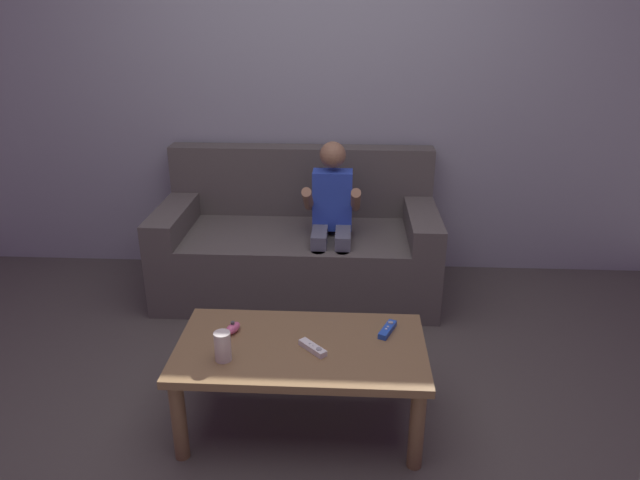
# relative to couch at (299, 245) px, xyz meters

# --- Properties ---
(ground_plane) EXTENTS (10.16, 10.16, 0.00)m
(ground_plane) POSITION_rel_couch_xyz_m (0.11, -1.40, -0.30)
(ground_plane) COLOR #4C4742
(wall_back) EXTENTS (5.08, 0.05, 2.50)m
(wall_back) POSITION_rel_couch_xyz_m (0.11, 0.39, 0.95)
(wall_back) COLOR #999EA8
(wall_back) RESTS_ON ground
(couch) EXTENTS (1.68, 0.80, 0.86)m
(couch) POSITION_rel_couch_xyz_m (0.00, 0.00, 0.00)
(couch) COLOR #56514C
(couch) RESTS_ON ground
(person_seated_on_couch) EXTENTS (0.33, 0.40, 0.97)m
(person_seated_on_couch) POSITION_rel_couch_xyz_m (0.21, -0.18, 0.26)
(person_seated_on_couch) COLOR slate
(person_seated_on_couch) RESTS_ON ground
(coffee_table) EXTENTS (1.03, 0.56, 0.39)m
(coffee_table) POSITION_rel_couch_xyz_m (0.13, -1.30, 0.04)
(coffee_table) COLOR brown
(coffee_table) RESTS_ON ground
(game_remote_white_near_edge) EXTENTS (0.12, 0.13, 0.03)m
(game_remote_white_near_edge) POSITION_rel_couch_xyz_m (0.18, -1.34, 0.11)
(game_remote_white_near_edge) COLOR white
(game_remote_white_near_edge) RESTS_ON coffee_table
(nunchuk_pink) EXTENTS (0.07, 0.10, 0.05)m
(nunchuk_pink) POSITION_rel_couch_xyz_m (-0.17, -1.22, 0.12)
(nunchuk_pink) COLOR pink
(nunchuk_pink) RESTS_ON coffee_table
(game_remote_blue_far_corner) EXTENTS (0.09, 0.14, 0.03)m
(game_remote_blue_far_corner) POSITION_rel_couch_xyz_m (0.49, -1.18, 0.11)
(game_remote_blue_far_corner) COLOR blue
(game_remote_blue_far_corner) RESTS_ON coffee_table
(soda_can) EXTENTS (0.07, 0.07, 0.12)m
(soda_can) POSITION_rel_couch_xyz_m (-0.17, -1.42, 0.16)
(soda_can) COLOR silver
(soda_can) RESTS_ON coffee_table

